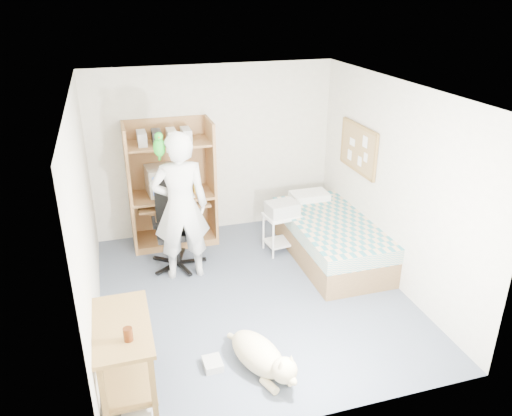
{
  "coord_description": "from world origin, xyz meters",
  "views": [
    {
      "loc": [
        -1.45,
        -4.97,
        3.45
      ],
      "look_at": [
        0.12,
        0.24,
        1.05
      ],
      "focal_mm": 35.0,
      "sensor_mm": 36.0,
      "label": 1
    }
  ],
  "objects_px": {
    "computer_hutch": "(171,189)",
    "bed": "(330,238)",
    "dog": "(262,356)",
    "side_desk": "(124,348)",
    "person": "(181,207)",
    "printer_cart": "(282,227)",
    "office_chair": "(176,236)"
  },
  "relations": [
    {
      "from": "computer_hutch",
      "to": "dog",
      "type": "distance_m",
      "value": 3.13
    },
    {
      "from": "office_chair",
      "to": "dog",
      "type": "relative_size",
      "value": 1.12
    },
    {
      "from": "person",
      "to": "office_chair",
      "type": "bearing_deg",
      "value": -79.44
    },
    {
      "from": "bed",
      "to": "side_desk",
      "type": "xyz_separation_m",
      "value": [
        -2.85,
        -1.82,
        0.21
      ]
    },
    {
      "from": "bed",
      "to": "side_desk",
      "type": "bearing_deg",
      "value": -147.5
    },
    {
      "from": "bed",
      "to": "side_desk",
      "type": "distance_m",
      "value": 3.39
    },
    {
      "from": "side_desk",
      "to": "printer_cart",
      "type": "height_order",
      "value": "side_desk"
    },
    {
      "from": "dog",
      "to": "side_desk",
      "type": "bearing_deg",
      "value": 155.14
    },
    {
      "from": "computer_hutch",
      "to": "side_desk",
      "type": "bearing_deg",
      "value": -106.14
    },
    {
      "from": "person",
      "to": "computer_hutch",
      "type": "bearing_deg",
      "value": -89.14
    },
    {
      "from": "computer_hutch",
      "to": "person",
      "type": "bearing_deg",
      "value": -91.0
    },
    {
      "from": "computer_hutch",
      "to": "office_chair",
      "type": "height_order",
      "value": "computer_hutch"
    },
    {
      "from": "bed",
      "to": "dog",
      "type": "bearing_deg",
      "value": -129.69
    },
    {
      "from": "bed",
      "to": "side_desk",
      "type": "relative_size",
      "value": 2.02
    },
    {
      "from": "printer_cart",
      "to": "side_desk",
      "type": "bearing_deg",
      "value": -143.53
    },
    {
      "from": "computer_hutch",
      "to": "bed",
      "type": "bearing_deg",
      "value": -29.29
    },
    {
      "from": "bed",
      "to": "person",
      "type": "distance_m",
      "value": 2.13
    },
    {
      "from": "side_desk",
      "to": "office_chair",
      "type": "bearing_deg",
      "value": 70.64
    },
    {
      "from": "bed",
      "to": "office_chair",
      "type": "distance_m",
      "value": 2.11
    },
    {
      "from": "computer_hutch",
      "to": "bed",
      "type": "xyz_separation_m",
      "value": [
        2.0,
        -1.12,
        -0.53
      ]
    },
    {
      "from": "person",
      "to": "printer_cart",
      "type": "height_order",
      "value": "person"
    },
    {
      "from": "computer_hutch",
      "to": "bed",
      "type": "height_order",
      "value": "computer_hutch"
    },
    {
      "from": "dog",
      "to": "printer_cart",
      "type": "bearing_deg",
      "value": 45.8
    },
    {
      "from": "side_desk",
      "to": "dog",
      "type": "height_order",
      "value": "side_desk"
    },
    {
      "from": "computer_hutch",
      "to": "bed",
      "type": "relative_size",
      "value": 0.89
    },
    {
      "from": "computer_hutch",
      "to": "dog",
      "type": "xyz_separation_m",
      "value": [
        0.41,
        -3.04,
        -0.64
      ]
    },
    {
      "from": "side_desk",
      "to": "printer_cart",
      "type": "bearing_deg",
      "value": 43.79
    },
    {
      "from": "side_desk",
      "to": "dog",
      "type": "xyz_separation_m",
      "value": [
        1.26,
        -0.1,
        -0.32
      ]
    },
    {
      "from": "computer_hutch",
      "to": "office_chair",
      "type": "bearing_deg",
      "value": -95.32
    },
    {
      "from": "office_chair",
      "to": "person",
      "type": "relative_size",
      "value": 0.6
    },
    {
      "from": "side_desk",
      "to": "person",
      "type": "xyz_separation_m",
      "value": [
        0.83,
        1.92,
        0.47
      ]
    },
    {
      "from": "office_chair",
      "to": "person",
      "type": "xyz_separation_m",
      "value": [
        0.05,
        -0.31,
        0.55
      ]
    }
  ]
}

